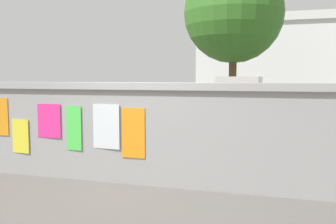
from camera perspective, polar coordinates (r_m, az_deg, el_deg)
The scene contains 10 objects.
ground at distance 14.25m, azimuth 7.55°, elevation -2.11°, with size 60.00×60.00×0.00m, color #605B56.
poster_wall at distance 6.43m, azimuth -3.84°, elevation -3.04°, with size 6.93×0.42×1.74m.
auto_rickshaw_truck at distance 11.62m, azimuth 5.99°, elevation 0.70°, with size 3.65×1.62×1.85m.
motorcycle at distance 7.79m, azimuth 3.78°, elevation -4.79°, with size 1.90×0.56×0.87m.
bicycle_near at distance 10.69m, azimuth -10.48°, elevation -2.65°, with size 1.69×0.49×0.95m.
bicycle_far at distance 8.56m, azimuth -9.66°, elevation -4.61°, with size 1.70×0.44×0.95m.
person_walking at distance 8.37m, azimuth 14.42°, elevation -0.63°, with size 0.41×0.41×1.62m.
person_bystander at distance 7.64m, azimuth 22.55°, elevation -1.42°, with size 0.38×0.38×1.62m.
tree_roadside at distance 17.08m, azimuth 9.95°, elevation 14.55°, with size 4.32×4.32×6.77m.
building_background at distance 25.81m, azimuth 17.52°, elevation 7.30°, with size 11.19×5.48×5.64m.
Camera 1 is at (2.23, -5.96, 1.82)m, focal length 40.02 mm.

